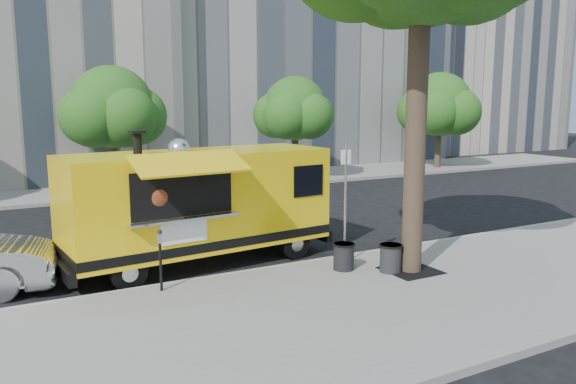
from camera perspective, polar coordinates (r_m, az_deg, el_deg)
name	(u,v)px	position (r m, az deg, el deg)	size (l,w,h in m)	color
ground	(261,262)	(14.67, -2.79, -7.13)	(120.00, 120.00, 0.00)	black
sidewalk	(349,309)	(11.37, 6.25, -11.76)	(60.00, 6.00, 0.15)	gray
curb	(277,269)	(13.86, -1.09, -7.80)	(60.00, 0.14, 0.16)	#999993
far_sidewalk	(134,188)	(27.18, -15.34, 0.36)	(60.00, 5.00, 0.15)	gray
building_mid	(270,14)	(40.43, -1.83, 17.64)	(20.00, 14.00, 20.00)	gray
building_right	(451,55)	(51.62, 16.27, 13.24)	(16.00, 12.00, 16.00)	beige
tree_well	(411,270)	(13.77, 12.35, -7.79)	(1.20, 1.20, 0.02)	black
far_tree_b	(112,107)	(25.88, -17.45, 8.19)	(3.60, 3.60, 5.50)	#33261C
far_tree_c	(295,109)	(28.78, 0.71, 8.46)	(3.24, 3.24, 5.21)	#33261C
far_tree_d	(440,105)	(34.94, 15.15, 8.58)	(3.78, 3.78, 5.64)	#33261C
sign_post	(345,196)	(13.71, 5.85, -0.41)	(0.28, 0.06, 3.00)	silver
parking_meter	(160,253)	(12.16, -12.85, -6.04)	(0.11, 0.11, 1.33)	black
food_truck	(198,203)	(14.26, -9.10, -1.06)	(7.11, 3.71, 3.43)	yellow
trash_bin_left	(391,257)	(13.49, 10.38, -6.54)	(0.55, 0.55, 0.66)	black
trash_bin_right	(344,256)	(13.51, 5.68, -6.46)	(0.53, 0.53, 0.64)	black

